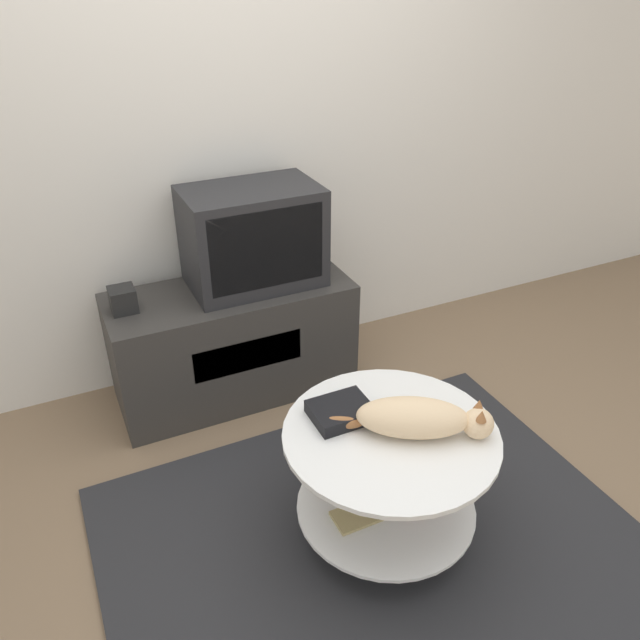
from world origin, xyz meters
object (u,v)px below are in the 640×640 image
at_px(tv, 253,237).
at_px(cat, 419,418).
at_px(speaker, 123,300).
at_px(dvd_box, 341,411).

relative_size(tv, cat, 1.17).
distance_m(tv, speaker, 0.63).
height_order(speaker, dvd_box, speaker).
bearing_deg(cat, tv, 125.87).
relative_size(tv, dvd_box, 2.93).
relative_size(dvd_box, cat, 0.40).
bearing_deg(speaker, tv, 1.65).
bearing_deg(dvd_box, tv, 86.73).
bearing_deg(dvd_box, speaker, 119.13).
relative_size(speaker, cat, 0.21).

